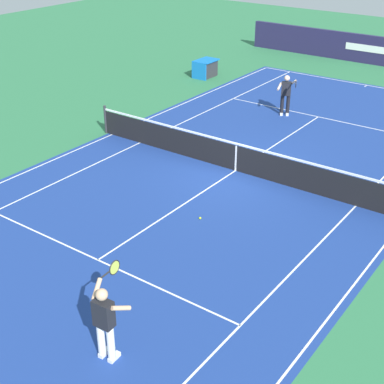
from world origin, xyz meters
name	(u,v)px	position (x,y,z in m)	size (l,w,h in m)	color
ground_plane	(236,171)	(0.00, 0.00, 0.00)	(60.00, 60.00, 0.00)	#2D7247
court_slab	(236,171)	(0.00, 0.00, 0.00)	(24.20, 11.40, 0.00)	navy
court_line_markings	(236,171)	(0.00, 0.00, 0.00)	(23.85, 11.05, 0.01)	white
tennis_net	(236,157)	(0.00, 0.00, 0.49)	(0.10, 11.70, 1.08)	#2D2D33
tennis_player_near	(105,320)	(8.69, 2.51, 0.93)	(1.05, 0.78, 1.70)	white
tennis_player_far	(286,93)	(-5.82, -1.25, 0.93)	(0.87, 0.99, 1.70)	black
tennis_ball	(200,218)	(3.28, 0.88, 0.03)	(0.07, 0.07, 0.07)	#CCE01E
equipment_cart_tarped	(205,68)	(-8.55, -7.12, 0.44)	(1.25, 0.84, 0.85)	#2D2D33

